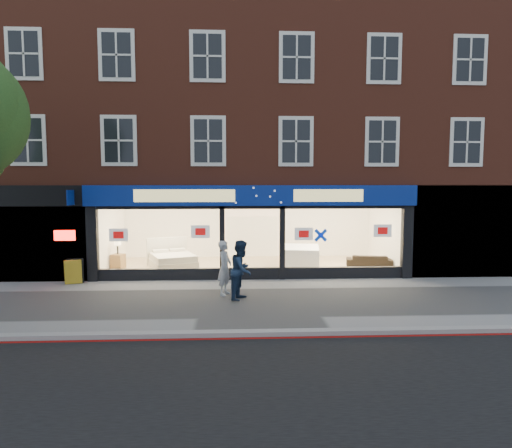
{
  "coord_description": "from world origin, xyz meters",
  "views": [
    {
      "loc": [
        -0.64,
        -12.75,
        3.39
      ],
      "look_at": [
        0.1,
        2.5,
        2.0
      ],
      "focal_mm": 32.0,
      "sensor_mm": 36.0,
      "label": 1
    }
  ],
  "objects": [
    {
      "name": "kerb_line",
      "position": [
        0.0,
        -3.1,
        0.01
      ],
      "size": [
        60.0,
        0.1,
        0.01
      ],
      "primitive_type": "cube",
      "color": "#8C0A07",
      "rests_on": "ground"
    },
    {
      "name": "pedestrian_blue",
      "position": [
        -0.42,
        0.3,
        0.87
      ],
      "size": [
        0.92,
        1.03,
        1.73
      ],
      "primitive_type": "imported",
      "rotation": [
        0.0,
        0.0,
        1.19
      ],
      "color": "#172741",
      "rests_on": "ground"
    },
    {
      "name": "mattress_stack",
      "position": [
        1.96,
        5.07,
        0.48
      ],
      "size": [
        1.79,
        2.12,
        0.75
      ],
      "rotation": [
        0.0,
        0.0,
        -0.16
      ],
      "color": "white",
      "rests_on": "showroom_floor"
    },
    {
      "name": "pedestrian_grey",
      "position": [
        -0.93,
        0.87,
        0.82
      ],
      "size": [
        0.57,
        0.7,
        1.65
      ],
      "primitive_type": "imported",
      "rotation": [
        0.0,
        0.0,
        1.23
      ],
      "color": "#AEB0B6",
      "rests_on": "ground"
    },
    {
      "name": "building",
      "position": [
        -0.02,
        6.93,
        6.67
      ],
      "size": [
        19.0,
        8.26,
        10.3
      ],
      "color": "brown",
      "rests_on": "ground"
    },
    {
      "name": "sofa",
      "position": [
        4.6,
        4.5,
        0.35
      ],
      "size": [
        1.82,
        0.99,
        0.5
      ],
      "primitive_type": "imported",
      "rotation": [
        0.0,
        0.0,
        2.95
      ],
      "color": "black",
      "rests_on": "showroom_floor"
    },
    {
      "name": "kerb_stone",
      "position": [
        0.0,
        -2.9,
        0.06
      ],
      "size": [
        60.0,
        0.25,
        0.12
      ],
      "primitive_type": "cube",
      "color": "gray",
      "rests_on": "ground"
    },
    {
      "name": "a_board",
      "position": [
        -6.0,
        2.58,
        0.42
      ],
      "size": [
        0.63,
        0.49,
        0.85
      ],
      "primitive_type": "cube",
      "rotation": [
        0.0,
        0.0,
        0.27
      ],
      "color": "gold",
      "rests_on": "ground"
    },
    {
      "name": "display_bed",
      "position": [
        -3.05,
        4.87,
        0.41
      ],
      "size": [
        2.19,
        2.39,
        1.09
      ],
      "rotation": [
        0.0,
        0.0,
        0.38
      ],
      "color": "beige",
      "rests_on": "showroom_floor"
    },
    {
      "name": "showroom_floor",
      "position": [
        0.0,
        5.25,
        0.05
      ],
      "size": [
        11.0,
        4.5,
        0.1
      ],
      "primitive_type": "cube",
      "color": "tan",
      "rests_on": "ground"
    },
    {
      "name": "bedside_table",
      "position": [
        -5.1,
        4.8,
        0.38
      ],
      "size": [
        0.55,
        0.55,
        0.55
      ],
      "primitive_type": "cube",
      "rotation": [
        0.0,
        0.0,
        -0.27
      ],
      "color": "brown",
      "rests_on": "showroom_floor"
    },
    {
      "name": "ground",
      "position": [
        0.0,
        0.0,
        0.0
      ],
      "size": [
        120.0,
        120.0,
        0.0
      ],
      "primitive_type": "plane",
      "color": "gray",
      "rests_on": "ground"
    }
  ]
}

